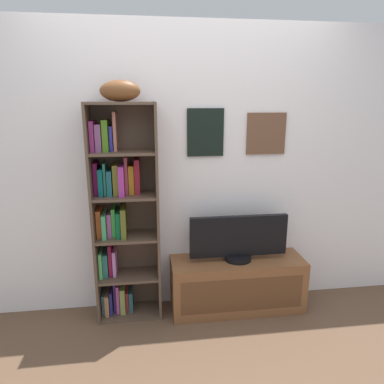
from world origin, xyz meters
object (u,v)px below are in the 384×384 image
Objects in this scene: bookshelf at (120,215)px; television at (239,238)px; football at (120,91)px; tv_stand at (237,284)px.

television is (0.95, -0.07, -0.22)m from bookshelf.
bookshelf is 0.97m from television.
television is at bearing -2.73° from football.
football is 1.81m from tv_stand.
television is at bearing 90.00° from tv_stand.
bookshelf reaches higher than television.
television is (0.00, 0.00, 0.41)m from tv_stand.
television is (0.90, -0.04, -1.16)m from football.
football is (0.05, -0.03, 0.94)m from bookshelf.
television reaches higher than tv_stand.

